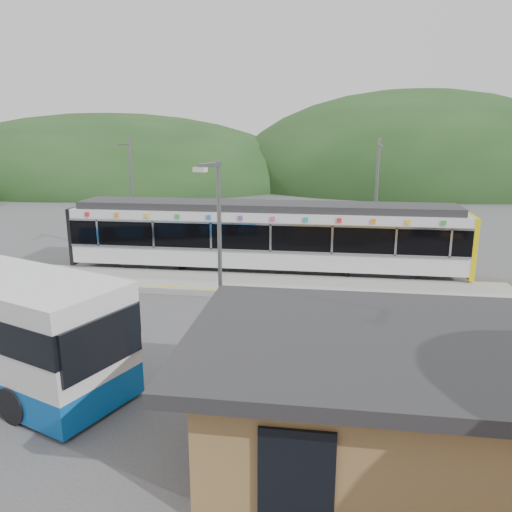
# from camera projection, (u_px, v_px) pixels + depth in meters

# --- Properties ---
(ground) EXTENTS (120.00, 120.00, 0.00)m
(ground) POSITION_uv_depth(u_px,v_px,m) (219.00, 310.00, 20.94)
(ground) COLOR #4C4C4F
(ground) RESTS_ON ground
(hills) EXTENTS (146.00, 149.00, 26.00)m
(hills) POSITION_uv_depth(u_px,v_px,m) (361.00, 281.00, 25.16)
(hills) COLOR #1E3D19
(hills) RESTS_ON ground
(platform) EXTENTS (26.00, 3.20, 0.30)m
(platform) POSITION_uv_depth(u_px,v_px,m) (233.00, 284.00, 24.07)
(platform) COLOR #9E9E99
(platform) RESTS_ON ground
(yellow_line) EXTENTS (26.00, 0.10, 0.01)m
(yellow_line) POSITION_uv_depth(u_px,v_px,m) (228.00, 289.00, 22.79)
(yellow_line) COLOR yellow
(yellow_line) RESTS_ON platform
(train) EXTENTS (20.44, 3.01, 3.74)m
(train) POSITION_uv_depth(u_px,v_px,m) (265.00, 235.00, 26.04)
(train) COLOR black
(train) RESTS_ON ground
(catenary_mast_west) EXTENTS (0.18, 1.80, 7.00)m
(catenary_mast_west) POSITION_uv_depth(u_px,v_px,m) (132.00, 196.00, 29.25)
(catenary_mast_west) COLOR slate
(catenary_mast_west) RESTS_ON ground
(catenary_mast_east) EXTENTS (0.18, 1.80, 7.00)m
(catenary_mast_east) POSITION_uv_depth(u_px,v_px,m) (376.00, 200.00, 27.30)
(catenary_mast_east) COLOR slate
(catenary_mast_east) RESTS_ON ground
(station_shelter) EXTENTS (9.20, 6.20, 3.00)m
(station_shelter) POSITION_uv_depth(u_px,v_px,m) (394.00, 397.00, 11.08)
(station_shelter) COLOR olive
(station_shelter) RESTS_ON ground
(lamp_post) EXTENTS (0.42, 1.17, 6.53)m
(lamp_post) POSITION_uv_depth(u_px,v_px,m) (219.00, 254.00, 14.28)
(lamp_post) COLOR slate
(lamp_post) RESTS_ON ground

